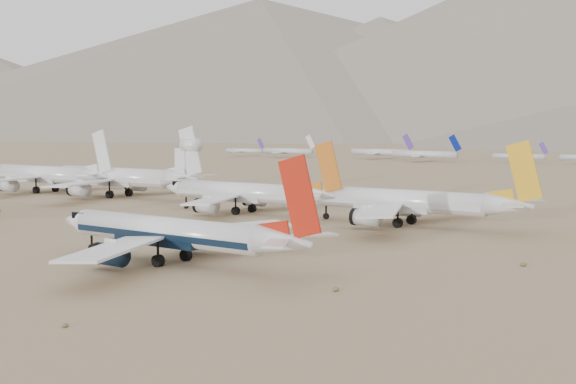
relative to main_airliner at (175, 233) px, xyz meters
The scene contains 8 objects.
ground 6.77m from the main_airliner, 38.47° to the right, with size 7000.00×7000.00×0.00m, color #8C7051.
main_airliner is the anchor object (origin of this frame).
row2_gold_tail 58.18m from the main_airliner, 80.69° to the left, with size 49.80×48.70×17.73m.
row2_orange_tail 63.43m from the main_airliner, 119.20° to the left, with size 48.32×47.26×17.23m.
row2_white_trijet 107.51m from the main_airliner, 142.08° to the left, with size 58.19×56.87×20.62m.
row2_white_twin 132.16m from the main_airliner, 151.37° to the left, with size 54.91×53.73×19.62m.
distant_storage_row 340.00m from the main_airliner, 95.77° to the left, with size 463.71×61.35×14.44m.
desert_scrub 33.19m from the main_airliner, 79.17° to the right, with size 261.14×121.67×0.63m.
Camera 1 is at (69.50, -72.42, 19.71)m, focal length 45.00 mm.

